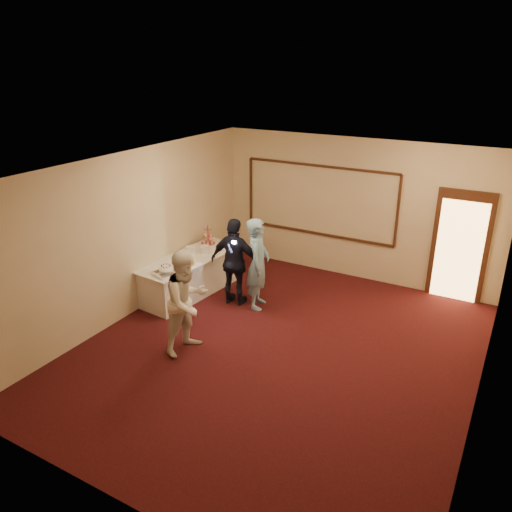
# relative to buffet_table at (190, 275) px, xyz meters

# --- Properties ---
(floor) EXTENTS (7.00, 7.00, 0.00)m
(floor) POSITION_rel_buffet_table_xyz_m (2.54, -1.07, -0.39)
(floor) COLOR black
(floor) RESTS_ON ground
(room_walls) EXTENTS (6.04, 7.04, 3.02)m
(room_walls) POSITION_rel_buffet_table_xyz_m (2.54, -1.07, 1.64)
(room_walls) COLOR beige
(room_walls) RESTS_ON floor
(wall_molding) EXTENTS (3.45, 0.04, 1.55)m
(wall_molding) POSITION_rel_buffet_table_xyz_m (1.74, 2.40, 1.21)
(wall_molding) COLOR black
(wall_molding) RESTS_ON room_walls
(doorway) EXTENTS (1.05, 0.07, 2.20)m
(doorway) POSITION_rel_buffet_table_xyz_m (4.69, 2.38, 0.69)
(doorway) COLOR black
(doorway) RESTS_ON floor
(buffet_table) EXTENTS (1.15, 2.44, 0.77)m
(buffet_table) POSITION_rel_buffet_table_xyz_m (0.00, 0.00, 0.00)
(buffet_table) COLOR white
(buffet_table) RESTS_ON floor
(pavlova_tray) EXTENTS (0.44, 0.53, 0.17)m
(pavlova_tray) POSITION_rel_buffet_table_xyz_m (0.13, -0.88, 0.46)
(pavlova_tray) COLOR #B7B9BE
(pavlova_tray) RESTS_ON buffet_table
(cupcake_stand) EXTENTS (0.30, 0.30, 0.44)m
(cupcake_stand) POSITION_rel_buffet_table_xyz_m (-0.13, 0.85, 0.54)
(cupcake_stand) COLOR #C63D46
(cupcake_stand) RESTS_ON buffet_table
(plate_stack_a) EXTENTS (0.21, 0.21, 0.17)m
(plate_stack_a) POSITION_rel_buffet_table_xyz_m (-0.07, 0.15, 0.47)
(plate_stack_a) COLOR white
(plate_stack_a) RESTS_ON buffet_table
(plate_stack_b) EXTENTS (0.19, 0.19, 0.16)m
(plate_stack_b) POSITION_rel_buffet_table_xyz_m (0.14, 0.34, 0.46)
(plate_stack_b) COLOR white
(plate_stack_b) RESTS_ON buffet_table
(tart) EXTENTS (0.29, 0.29, 0.06)m
(tart) POSITION_rel_buffet_table_xyz_m (0.20, -0.31, 0.41)
(tart) COLOR white
(tart) RESTS_ON buffet_table
(man) EXTENTS (0.60, 0.74, 1.77)m
(man) POSITION_rel_buffet_table_xyz_m (1.48, 0.15, 0.50)
(man) COLOR #78A6C9
(man) RESTS_ON floor
(woman) EXTENTS (0.79, 0.94, 1.72)m
(woman) POSITION_rel_buffet_table_xyz_m (1.24, -1.73, 0.47)
(woman) COLOR white
(woman) RESTS_ON floor
(guest) EXTENTS (1.04, 0.51, 1.72)m
(guest) POSITION_rel_buffet_table_xyz_m (1.04, 0.05, 0.47)
(guest) COLOR black
(guest) RESTS_ON floor
(camera_flash) EXTENTS (0.07, 0.04, 0.05)m
(camera_flash) POSITION_rel_buffet_table_xyz_m (1.11, -0.08, 0.93)
(camera_flash) COLOR white
(camera_flash) RESTS_ON guest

